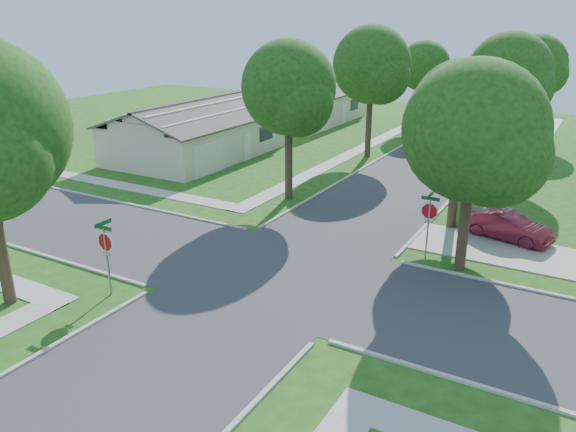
# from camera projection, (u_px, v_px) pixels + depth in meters

# --- Properties ---
(ground) EXTENTS (100.00, 100.00, 0.00)m
(ground) POSITION_uv_depth(u_px,v_px,m) (280.00, 274.00, 23.09)
(ground) COLOR #1F4B14
(ground) RESTS_ON ground
(road_ns) EXTENTS (7.00, 100.00, 0.02)m
(road_ns) POSITION_uv_depth(u_px,v_px,m) (280.00, 274.00, 23.09)
(road_ns) COLOR #333335
(road_ns) RESTS_ON ground
(sidewalk_ne) EXTENTS (1.20, 40.00, 0.04)m
(sidewalk_ne) POSITION_uv_depth(u_px,v_px,m) (529.00, 160.00, 41.49)
(sidewalk_ne) COLOR #9E9B91
(sidewalk_ne) RESTS_ON ground
(sidewalk_nw) EXTENTS (1.20, 40.00, 0.04)m
(sidewalk_nw) POSITION_uv_depth(u_px,v_px,m) (374.00, 142.00, 47.19)
(sidewalk_nw) COLOR #9E9B91
(sidewalk_nw) RESTS_ON ground
(driveway) EXTENTS (8.80, 3.60, 0.05)m
(driveway) POSITION_uv_depth(u_px,v_px,m) (511.00, 252.00, 25.19)
(driveway) COLOR #9E9B91
(driveway) RESTS_ON ground
(stop_sign_sw) EXTENTS (1.05, 0.80, 2.98)m
(stop_sign_sw) POSITION_uv_depth(u_px,v_px,m) (106.00, 245.00, 20.77)
(stop_sign_sw) COLOR gray
(stop_sign_sw) RESTS_ON ground
(stop_sign_ne) EXTENTS (1.05, 0.80, 2.98)m
(stop_sign_ne) POSITION_uv_depth(u_px,v_px,m) (429.00, 214.00, 24.05)
(stop_sign_ne) COLOR gray
(stop_sign_ne) RESTS_ON ground
(tree_e_near) EXTENTS (4.97, 4.80, 8.28)m
(tree_e_near) POSITION_uv_depth(u_px,v_px,m) (463.00, 115.00, 26.33)
(tree_e_near) COLOR #38281C
(tree_e_near) RESTS_ON ground
(tree_e_mid) EXTENTS (5.59, 5.40, 9.21)m
(tree_e_mid) POSITION_uv_depth(u_px,v_px,m) (509.00, 79.00, 35.93)
(tree_e_mid) COLOR #38281C
(tree_e_mid) RESTS_ON ground
(tree_e_far) EXTENTS (5.17, 5.00, 8.72)m
(tree_e_far) POSITION_uv_depth(u_px,v_px,m) (536.00, 68.00, 46.65)
(tree_e_far) COLOR #38281C
(tree_e_far) RESTS_ON ground
(tree_w_near) EXTENTS (5.38, 5.20, 8.97)m
(tree_w_near) POSITION_uv_depth(u_px,v_px,m) (290.00, 92.00, 30.57)
(tree_w_near) COLOR #38281C
(tree_w_near) RESTS_ON ground
(tree_w_mid) EXTENTS (5.80, 5.60, 9.56)m
(tree_w_mid) POSITION_uv_depth(u_px,v_px,m) (372.00, 68.00, 40.25)
(tree_w_mid) COLOR #38281C
(tree_w_mid) RESTS_ON ground
(tree_w_far) EXTENTS (4.76, 4.60, 8.04)m
(tree_w_far) POSITION_uv_depth(u_px,v_px,m) (425.00, 69.00, 51.21)
(tree_w_far) COLOR #38281C
(tree_w_far) RESTS_ON ground
(tree_ne_corner) EXTENTS (5.80, 5.60, 8.66)m
(tree_ne_corner) POSITION_uv_depth(u_px,v_px,m) (476.00, 138.00, 21.68)
(tree_ne_corner) COLOR #38281C
(tree_ne_corner) RESTS_ON ground
(house_nw_near) EXTENTS (8.42, 13.60, 4.23)m
(house_nw_near) POSITION_uv_depth(u_px,v_px,m) (198.00, 136.00, 42.32)
(house_nw_near) COLOR beige
(house_nw_near) RESTS_ON ground
(house_nw_far) EXTENTS (8.42, 13.60, 4.23)m
(house_nw_far) POSITION_uv_depth(u_px,v_px,m) (305.00, 106.00, 56.21)
(house_nw_far) COLOR beige
(house_nw_far) RESTS_ON ground
(car_driveway) EXTENTS (4.25, 2.30, 1.33)m
(car_driveway) POSITION_uv_depth(u_px,v_px,m) (508.00, 226.00, 26.51)
(car_driveway) COLOR maroon
(car_driveway) RESTS_ON ground
(car_curb_east) EXTENTS (1.94, 4.47, 1.50)m
(car_curb_east) POSITION_uv_depth(u_px,v_px,m) (446.00, 156.00, 39.48)
(car_curb_east) COLOR black
(car_curb_east) RESTS_ON ground
(car_curb_west) EXTENTS (2.04, 4.29, 1.21)m
(car_curb_west) POSITION_uv_depth(u_px,v_px,m) (428.00, 128.00, 50.16)
(car_curb_west) COLOR black
(car_curb_west) RESTS_ON ground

